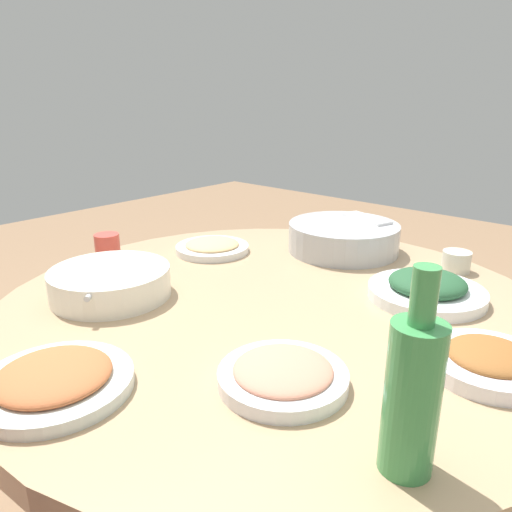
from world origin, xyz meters
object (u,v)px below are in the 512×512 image
tea_cup_far (107,246)px  dish_shrimp (283,374)px  round_dining_table (273,350)px  dish_tofu_braise (54,380)px  soup_bowl (111,283)px  tea_cup_near (456,261)px  rice_bowl (343,237)px  dish_noodles (212,247)px  dish_greens (427,289)px  green_bottle (412,393)px  dish_stirfry (489,361)px

tea_cup_far → dish_shrimp: bearing=-12.2°
round_dining_table → dish_tofu_braise: (-0.04, -0.47, 0.13)m
soup_bowl → tea_cup_far: bearing=149.2°
tea_cup_near → dish_tofu_braise: bearing=-105.7°
rice_bowl → dish_noodles: 0.37m
round_dining_table → dish_shrimp: 0.33m
rice_bowl → dish_noodles: rice_bowl is taller
tea_cup_far → dish_tofu_braise: bearing=-39.3°
tea_cup_far → dish_greens: bearing=21.8°
rice_bowl → dish_noodles: (-0.27, -0.25, -0.03)m
round_dining_table → tea_cup_near: (0.22, 0.45, 0.14)m
soup_bowl → dish_tofu_braise: bearing=-45.9°
dish_tofu_braise → tea_cup_far: 0.63m
rice_bowl → soup_bowl: 0.65m
dish_noodles → tea_cup_near: 0.64m
round_dining_table → dish_tofu_braise: dish_tofu_braise is taller
dish_shrimp → tea_cup_far: tea_cup_far is taller
round_dining_table → rice_bowl: (-0.08, 0.40, 0.16)m
green_bottle → tea_cup_far: 0.97m
tea_cup_far → tea_cup_near: bearing=34.9°
green_bottle → soup_bowl: bearing=175.5°
dish_tofu_braise → dish_stirfry: 0.68m
green_bottle → round_dining_table: bearing=147.9°
dish_shrimp → tea_cup_near: tea_cup_near is taller
soup_bowl → tea_cup_far: tea_cup_far is taller
dish_shrimp → tea_cup_far: (-0.73, 0.16, 0.02)m
dish_noodles → dish_shrimp: (0.56, -0.38, 0.00)m
dish_tofu_braise → dish_noodles: (-0.31, 0.62, -0.00)m
green_bottle → dish_shrimp: bearing=169.6°
dish_greens → dish_noodles: 0.59m
dish_stirfry → dish_greens: bearing=132.4°
soup_bowl → dish_shrimp: (0.50, -0.02, -0.01)m
dish_stirfry → dish_shrimp: bearing=-132.0°
tea_cup_near → tea_cup_far: tea_cup_far is taller
soup_bowl → dish_shrimp: size_ratio=1.29×
dish_shrimp → tea_cup_far: size_ratio=3.04×
rice_bowl → dish_greens: rice_bowl is taller
rice_bowl → soup_bowl: rice_bowl is taller
dish_noodles → dish_shrimp: dish_shrimp is taller
soup_bowl → dish_stirfry: soup_bowl is taller
round_dining_table → green_bottle: (0.43, -0.27, 0.22)m
soup_bowl → dish_greens: 0.69m
green_bottle → dish_tofu_braise: bearing=-156.6°
tea_cup_near → tea_cup_far: size_ratio=1.05×
soup_bowl → tea_cup_far: 0.28m
dish_noodles → tea_cup_far: 0.28m
green_bottle → tea_cup_far: size_ratio=3.87×
dish_tofu_braise → dish_greens: bearing=68.7°
dish_stirfry → dish_noodles: size_ratio=0.98×
rice_bowl → dish_shrimp: 0.69m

